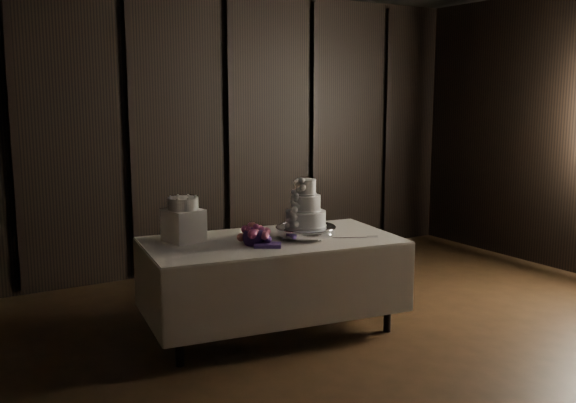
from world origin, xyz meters
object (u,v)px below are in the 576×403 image
at_px(wedding_cake, 304,209).
at_px(small_cake, 183,204).
at_px(cake_stand, 306,232).
at_px(bouquet, 254,236).
at_px(box_pedestal, 184,225).
at_px(display_table, 272,281).

xyz_separation_m(wedding_cake, small_cake, (-0.85, 0.40, 0.06)).
xyz_separation_m(cake_stand, bouquet, (-0.47, -0.01, 0.03)).
bearing_deg(small_cake, bouquet, -43.66).
height_order(box_pedestal, small_cake, small_cake).
distance_m(bouquet, box_pedestal, 0.57).
xyz_separation_m(display_table, wedding_cake, (0.24, -0.10, 0.58)).
distance_m(display_table, small_cake, 0.94).
xyz_separation_m(cake_stand, wedding_cake, (-0.03, -0.02, 0.20)).
bearing_deg(small_cake, cake_stand, -23.56).
bearing_deg(display_table, bouquet, -147.35).
bearing_deg(wedding_cake, bouquet, 159.67).
xyz_separation_m(cake_stand, box_pedestal, (-0.88, 0.38, 0.08)).
relative_size(cake_stand, bouquet, 1.17).
bearing_deg(box_pedestal, wedding_cake, -25.12).
height_order(cake_stand, box_pedestal, box_pedestal).
xyz_separation_m(display_table, box_pedestal, (-0.62, 0.30, 0.47)).
bearing_deg(bouquet, display_table, 24.68).
bearing_deg(cake_stand, display_table, 161.69).
distance_m(cake_stand, bouquet, 0.47).
bearing_deg(wedding_cake, cake_stand, 10.42).
bearing_deg(box_pedestal, bouquet, -43.66).
bearing_deg(box_pedestal, display_table, -25.67).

